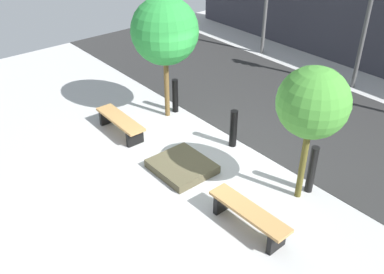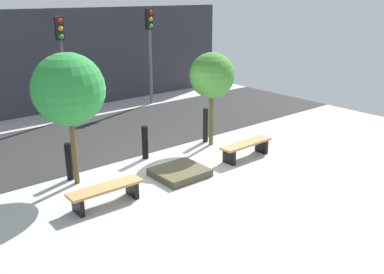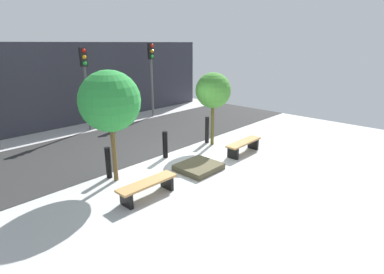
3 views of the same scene
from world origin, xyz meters
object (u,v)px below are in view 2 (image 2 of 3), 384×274
(traffic_light_mid_west, at_px, (62,50))
(bollard_center, at_px, (206,125))
(tree_behind_left_bench, at_px, (69,90))
(bench_left, at_px, (106,192))
(bench_right, at_px, (246,147))
(bollard_left, at_px, (145,143))
(bollard_far_left, at_px, (69,162))
(planter_bed, at_px, (180,172))
(traffic_light_mid_east, at_px, (150,39))
(tree_behind_right_bench, at_px, (212,76))

(traffic_light_mid_west, bearing_deg, bollard_center, -66.37)
(traffic_light_mid_west, bearing_deg, tree_behind_left_bench, -112.13)
(bollard_center, xyz_separation_m, traffic_light_mid_west, (-2.19, 5.00, 1.94))
(bench_left, height_order, bench_right, bench_right)
(bollard_left, bearing_deg, bollard_far_left, 180.00)
(planter_bed, bearing_deg, bollard_left, 90.00)
(bench_left, xyz_separation_m, bollard_left, (2.15, 1.72, 0.15))
(tree_behind_left_bench, xyz_separation_m, traffic_light_mid_east, (5.80, 5.29, 0.31))
(tree_behind_right_bench, bearing_deg, traffic_light_mid_east, 74.23)
(tree_behind_left_bench, relative_size, traffic_light_mid_west, 0.87)
(planter_bed, bearing_deg, bollard_far_left, 145.14)
(planter_bed, xyz_separation_m, tree_behind_left_bench, (-2.15, 1.23, 2.18))
(planter_bed, distance_m, traffic_light_mid_west, 6.95)
(bench_left, distance_m, traffic_light_mid_west, 7.39)
(bollard_left, xyz_separation_m, traffic_light_mid_west, (0.00, 5.00, 2.01))
(bollard_left, bearing_deg, traffic_light_mid_west, 90.00)
(bollard_left, bearing_deg, tree_behind_right_bench, -7.73)
(bollard_left, distance_m, bollard_center, 2.19)
(bench_right, relative_size, traffic_light_mid_east, 0.45)
(bollard_far_left, bearing_deg, planter_bed, -34.86)
(bollard_left, bearing_deg, traffic_light_mid_east, 53.89)
(bollard_far_left, xyz_separation_m, traffic_light_mid_west, (2.19, 5.00, 2.01))
(bench_left, relative_size, traffic_light_mid_west, 0.46)
(bench_left, height_order, traffic_light_mid_east, traffic_light_mid_east)
(traffic_light_mid_west, bearing_deg, bench_right, -72.25)
(bollard_center, bearing_deg, tree_behind_right_bench, -96.92)
(tree_behind_right_bench, distance_m, bollard_center, 1.58)
(planter_bed, relative_size, bollard_center, 1.18)
(bollard_center, height_order, traffic_light_mid_east, traffic_light_mid_east)
(planter_bed, bearing_deg, bench_right, -5.31)
(bench_left, xyz_separation_m, traffic_light_mid_west, (2.15, 6.73, 2.16))
(tree_behind_right_bench, bearing_deg, bollard_left, 172.27)
(bench_right, height_order, bollard_center, bollard_center)
(bollard_left, xyz_separation_m, bollard_center, (2.19, 0.00, 0.06))
(tree_behind_right_bench, bearing_deg, bench_left, -161.60)
(tree_behind_left_bench, xyz_separation_m, bollard_center, (4.34, 0.29, -1.75))
(bench_left, xyz_separation_m, planter_bed, (2.15, 0.20, -0.21))
(bench_right, distance_m, tree_behind_left_bench, 4.94)
(bench_right, bearing_deg, tree_behind_left_bench, 160.61)
(planter_bed, xyz_separation_m, traffic_light_mid_east, (3.65, 6.53, 2.49))
(bollard_center, relative_size, traffic_light_mid_west, 0.29)
(planter_bed, distance_m, tree_behind_right_bench, 3.17)
(tree_behind_right_bench, bearing_deg, planter_bed, -150.22)
(bench_left, xyz_separation_m, bench_right, (4.31, 0.00, 0.01))
(bollard_far_left, bearing_deg, traffic_light_mid_west, 66.37)
(planter_bed, height_order, traffic_light_mid_east, traffic_light_mid_east)
(tree_behind_left_bench, height_order, bollard_far_left, tree_behind_left_bench)
(planter_bed, distance_m, tree_behind_left_bench, 3.30)
(bench_right, xyz_separation_m, bollard_left, (-2.15, 1.72, 0.14))
(bench_right, height_order, planter_bed, bench_right)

